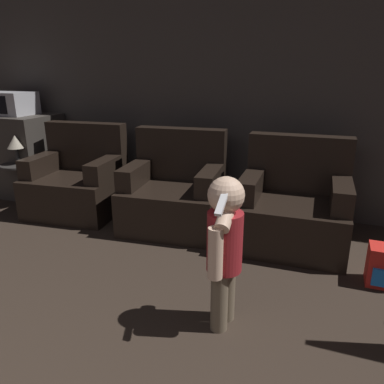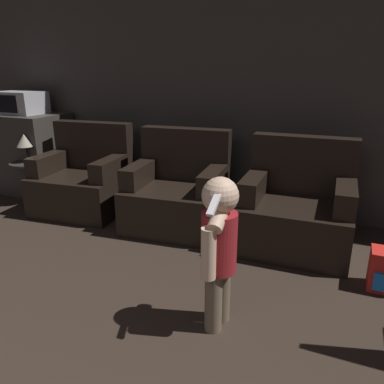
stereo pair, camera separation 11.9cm
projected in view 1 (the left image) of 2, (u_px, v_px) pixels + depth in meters
wall_back at (210, 87)px, 3.90m from camera, size 8.40×0.05×2.60m
armchair_left at (78, 182)px, 3.99m from camera, size 0.96×0.85×0.93m
armchair_middle at (174, 194)px, 3.62m from camera, size 0.96×0.85×0.93m
armchair_right at (293, 209)px, 3.24m from camera, size 0.92×0.79×0.93m
person_toddler at (224, 242)px, 2.11m from camera, size 0.21×0.36×0.93m
toy_backpack at (383, 266)px, 2.66m from camera, size 0.20×0.21×0.29m
kitchen_counter at (9, 153)px, 4.63m from camera, size 1.26×0.67×0.96m
microwave at (9, 103)px, 4.39m from camera, size 0.55×0.40×0.26m
side_table at (20, 172)px, 4.16m from camera, size 0.39×0.39×0.47m
lamp at (15, 142)px, 4.06m from camera, size 0.18×0.18×0.32m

